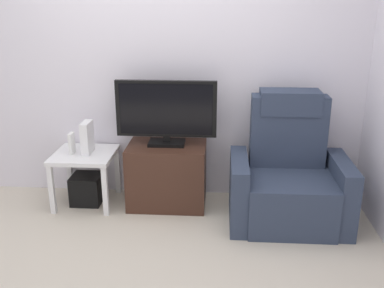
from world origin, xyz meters
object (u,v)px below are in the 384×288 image
at_px(recliner_armchair, 288,178).
at_px(side_table, 85,161).
at_px(subwoofer_box, 87,189).
at_px(game_console, 87,138).
at_px(book_upright, 72,143).
at_px(tv_stand, 167,175).
at_px(television, 166,111).

distance_m(recliner_armchair, side_table, 1.82).
bearing_deg(side_table, recliner_armchair, -5.78).
relative_size(subwoofer_box, game_console, 0.94).
relative_size(recliner_armchair, subwoofer_box, 4.02).
relative_size(subwoofer_box, book_upright, 1.42).
distance_m(book_upright, game_console, 0.15).
bearing_deg(book_upright, tv_stand, 2.92).
bearing_deg(television, tv_stand, -90.00).
relative_size(television, game_console, 3.09).
xyz_separation_m(side_table, book_upright, (-0.10, -0.02, 0.17)).
xyz_separation_m(recliner_armchair, side_table, (-1.81, 0.18, 0.04)).
bearing_deg(book_upright, television, 4.20).
bearing_deg(side_table, television, 3.23).
height_order(side_table, book_upright, book_upright).
bearing_deg(television, book_upright, -175.80).
bearing_deg(recliner_armchair, side_table, 177.49).
bearing_deg(subwoofer_box, game_console, 15.95).
bearing_deg(subwoofer_box, tv_stand, 1.78).
bearing_deg(subwoofer_box, recliner_armchair, -5.78).
height_order(subwoofer_box, game_console, game_console).
xyz_separation_m(tv_stand, book_upright, (-0.85, -0.04, 0.30)).
bearing_deg(tv_stand, game_console, -178.93).
relative_size(television, book_upright, 4.67).
bearing_deg(side_table, game_console, 15.95).
height_order(side_table, subwoofer_box, side_table).
relative_size(side_table, game_console, 1.89).
bearing_deg(television, game_console, -177.41).
distance_m(television, book_upright, 0.90).
height_order(recliner_armchair, subwoofer_box, recliner_armchair).
bearing_deg(recliner_armchair, tv_stand, 172.25).
xyz_separation_m(tv_stand, television, (-0.00, 0.02, 0.59)).
bearing_deg(book_upright, side_table, 11.31).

